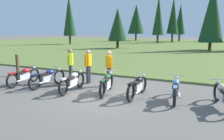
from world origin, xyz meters
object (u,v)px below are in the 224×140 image
(motorcycle_black, at_px, (138,86))
(motorcycle_sky_blue, at_px, (176,89))
(rider_with_back_turned, at_px, (71,63))
(motorcycle_silver, at_px, (73,81))
(motorcycle_british_green, at_px, (107,83))
(motorcycle_red, at_px, (24,76))
(motorcycle_cream, at_px, (223,95))
(rider_checking_bike, at_px, (88,64))
(trail_marker_post, at_px, (17,65))
(rider_near_row_end, at_px, (109,66))
(motorcycle_navy, at_px, (48,78))

(motorcycle_black, bearing_deg, motorcycle_sky_blue, 6.70)
(motorcycle_black, relative_size, rider_with_back_turned, 1.26)
(motorcycle_silver, height_order, motorcycle_british_green, same)
(motorcycle_red, height_order, motorcycle_sky_blue, same)
(motorcycle_cream, xyz_separation_m, rider_checking_bike, (-5.99, 1.04, 0.51))
(motorcycle_red, xyz_separation_m, motorcycle_sky_blue, (7.02, 0.66, 0.00))
(rider_with_back_turned, bearing_deg, motorcycle_silver, -51.77)
(motorcycle_red, relative_size, trail_marker_post, 1.73)
(motorcycle_british_green, xyz_separation_m, rider_near_row_end, (-0.47, 1.16, 0.51))
(rider_with_back_turned, bearing_deg, motorcycle_cream, -7.44)
(motorcycle_cream, bearing_deg, motorcycle_red, -176.12)
(rider_checking_bike, bearing_deg, motorcycle_red, -148.26)
(motorcycle_british_green, bearing_deg, rider_checking_bike, 143.77)
(rider_with_back_turned, bearing_deg, motorcycle_british_green, -22.32)
(motorcycle_red, xyz_separation_m, rider_with_back_turned, (1.65, 1.49, 0.51))
(rider_with_back_turned, bearing_deg, trail_marker_post, -178.84)
(rider_checking_bike, bearing_deg, motorcycle_silver, -83.98)
(rider_checking_bike, bearing_deg, rider_near_row_end, -1.56)
(motorcycle_sky_blue, height_order, rider_near_row_end, rider_near_row_end)
(motorcycle_cream, bearing_deg, motorcycle_british_green, -177.94)
(motorcycle_british_green, height_order, rider_near_row_end, rider_near_row_end)
(motorcycle_navy, relative_size, motorcycle_sky_blue, 1.00)
(motorcycle_cream, bearing_deg, rider_near_row_end, 168.25)
(motorcycle_red, relative_size, rider_with_back_turned, 1.26)
(motorcycle_red, height_order, motorcycle_cream, same)
(motorcycle_cream, distance_m, rider_checking_bike, 6.10)
(rider_with_back_turned, distance_m, rider_checking_bike, 0.98)
(motorcycle_black, height_order, rider_with_back_turned, rider_with_back_turned)
(motorcycle_navy, xyz_separation_m, rider_with_back_turned, (0.36, 1.30, 0.51))
(motorcycle_black, bearing_deg, trail_marker_post, 173.01)
(rider_checking_bike, bearing_deg, motorcycle_sky_blue, -12.36)
(rider_checking_bike, relative_size, trail_marker_post, 1.37)
(motorcycle_red, height_order, rider_checking_bike, rider_checking_bike)
(motorcycle_silver, xyz_separation_m, motorcycle_cream, (5.83, 0.53, 0.00))
(rider_checking_bike, xyz_separation_m, trail_marker_post, (-4.62, -0.20, -0.34))
(motorcycle_silver, distance_m, rider_near_row_end, 1.90)
(motorcycle_sky_blue, xyz_separation_m, rider_checking_bike, (-4.40, 0.96, 0.51))
(motorcycle_navy, height_order, motorcycle_cream, same)
(motorcycle_silver, xyz_separation_m, rider_near_row_end, (0.99, 1.53, 0.51))
(motorcycle_cream, bearing_deg, rider_checking_bike, 170.18)
(motorcycle_black, bearing_deg, rider_near_row_end, 148.61)
(motorcycle_red, relative_size, rider_near_row_end, 1.26)
(motorcycle_navy, height_order, motorcycle_silver, same)
(motorcycle_sky_blue, distance_m, rider_near_row_end, 3.41)
(rider_checking_bike, bearing_deg, rider_with_back_turned, -172.46)
(motorcycle_british_green, height_order, motorcycle_sky_blue, same)
(motorcycle_navy, height_order, rider_with_back_turned, rider_with_back_turned)
(motorcycle_red, bearing_deg, motorcycle_silver, 1.16)
(motorcycle_silver, height_order, motorcycle_cream, same)
(rider_near_row_end, xyz_separation_m, trail_marker_post, (-5.78, -0.17, -0.34))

